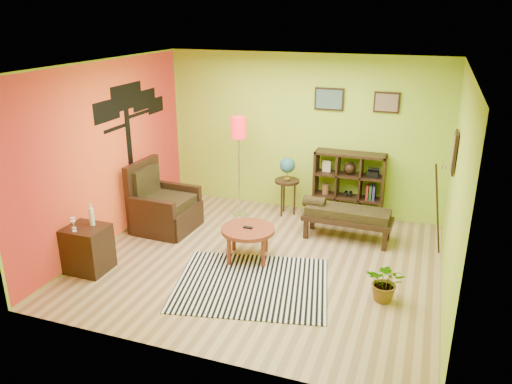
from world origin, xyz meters
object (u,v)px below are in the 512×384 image
(armchair, at_px, (162,209))
(potted_plant, at_px, (386,286))
(side_cabinet, at_px, (88,248))
(globe_table, at_px, (287,172))
(bench, at_px, (345,215))
(cube_shelf, at_px, (349,186))
(floor_lamp, at_px, (239,137))
(coffee_table, at_px, (248,232))

(armchair, relative_size, potted_plant, 2.18)
(side_cabinet, bearing_deg, globe_table, 54.87)
(bench, bearing_deg, cube_shelf, 96.03)
(globe_table, distance_m, cube_shelf, 1.10)
(armchair, xyz_separation_m, cube_shelf, (2.86, 1.45, 0.25))
(floor_lamp, distance_m, bench, 2.22)
(floor_lamp, xyz_separation_m, cube_shelf, (1.85, 0.49, -0.84))
(cube_shelf, distance_m, bench, 0.87)
(bench, bearing_deg, coffee_table, -136.93)
(armchair, xyz_separation_m, potted_plant, (3.77, -1.03, -0.14))
(bench, bearing_deg, armchair, -168.38)
(floor_lamp, relative_size, bench, 1.24)
(side_cabinet, bearing_deg, floor_lamp, 64.01)
(cube_shelf, bearing_deg, globe_table, -170.72)
(armchair, bearing_deg, floor_lamp, 43.64)
(floor_lamp, relative_size, cube_shelf, 1.48)
(coffee_table, distance_m, globe_table, 1.85)
(potted_plant, bearing_deg, bench, 116.45)
(armchair, relative_size, globe_table, 1.08)
(coffee_table, bearing_deg, cube_shelf, 60.34)
(globe_table, bearing_deg, side_cabinet, -125.13)
(armchair, distance_m, cube_shelf, 3.22)
(coffee_table, relative_size, bench, 0.55)
(side_cabinet, height_order, cube_shelf, cube_shelf)
(cube_shelf, bearing_deg, side_cabinet, -135.31)
(armchair, height_order, side_cabinet, armchair)
(floor_lamp, bearing_deg, cube_shelf, 14.84)
(side_cabinet, bearing_deg, cube_shelf, 44.69)
(bench, relative_size, potted_plant, 2.74)
(side_cabinet, height_order, globe_table, globe_table)
(coffee_table, bearing_deg, globe_table, 88.05)
(side_cabinet, bearing_deg, bench, 34.89)
(floor_lamp, distance_m, potted_plant, 3.62)
(armchair, height_order, potted_plant, armchair)
(floor_lamp, bearing_deg, globe_table, 22.01)
(floor_lamp, bearing_deg, side_cabinet, -115.99)
(armchair, distance_m, globe_table, 2.25)
(armchair, xyz_separation_m, bench, (2.95, 0.61, 0.07))
(coffee_table, xyz_separation_m, potted_plant, (2.04, -0.50, -0.21))
(potted_plant, bearing_deg, globe_table, 130.53)
(side_cabinet, relative_size, potted_plant, 1.86)
(armchair, height_order, globe_table, armchair)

